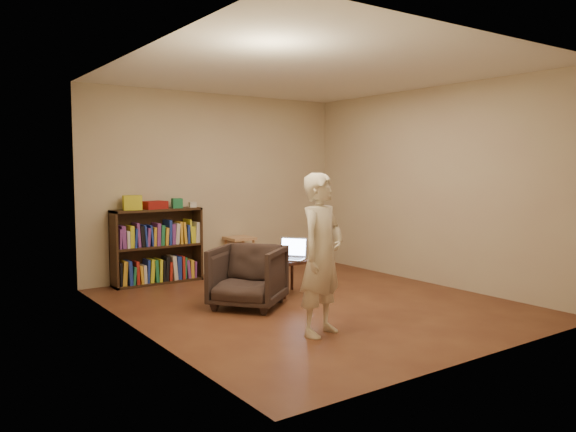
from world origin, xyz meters
TOP-DOWN VIEW (x-y plane):
  - floor at (0.00, 0.00)m, footprint 4.50×4.50m
  - ceiling at (0.00, 0.00)m, footprint 4.50×4.50m
  - wall_back at (0.00, 2.25)m, footprint 4.00×0.00m
  - wall_left at (-2.00, 0.00)m, footprint 0.00×4.50m
  - wall_right at (2.00, 0.00)m, footprint 0.00×4.50m
  - bookshelf at (-1.00, 2.09)m, footprint 1.20×0.30m
  - box_yellow at (-1.32, 2.08)m, footprint 0.26×0.21m
  - red_cloth at (-1.03, 2.09)m, footprint 0.35×0.28m
  - box_green at (-0.71, 2.06)m, footprint 0.15×0.15m
  - box_white at (-0.48, 2.06)m, footprint 0.11×0.11m
  - stool at (0.24, 2.02)m, footprint 0.37×0.37m
  - armchair at (-0.68, 0.27)m, footprint 1.04×1.04m
  - side_table at (0.06, 0.53)m, footprint 0.42×0.42m
  - laptop at (0.10, 0.53)m, footprint 0.44×0.45m
  - person at (-0.64, -0.99)m, footprint 0.63×0.51m

SIDE VIEW (x-z plane):
  - floor at x=0.00m, z-range 0.00..0.00m
  - armchair at x=-0.68m, z-range 0.00..0.68m
  - side_table at x=0.06m, z-range 0.14..0.57m
  - stool at x=0.24m, z-range 0.17..0.71m
  - bookshelf at x=-1.00m, z-range -0.06..0.94m
  - laptop at x=0.10m, z-range 0.36..0.62m
  - person at x=-0.64m, z-range 0.00..1.50m
  - box_white at x=-0.48m, z-range 1.00..1.07m
  - red_cloth at x=-1.03m, z-range 1.00..1.10m
  - box_green at x=-0.71m, z-range 1.00..1.13m
  - box_yellow at x=-1.32m, z-range 1.00..1.19m
  - wall_back at x=0.00m, z-range -0.70..3.30m
  - wall_left at x=-2.00m, z-range -0.95..3.55m
  - wall_right at x=2.00m, z-range -0.95..3.55m
  - ceiling at x=0.00m, z-range 2.60..2.60m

